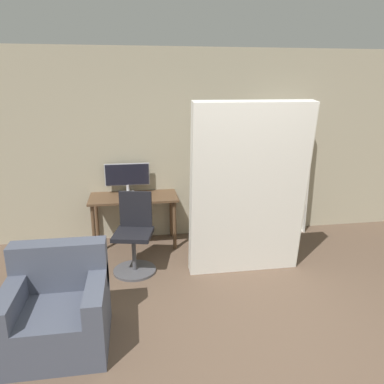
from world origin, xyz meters
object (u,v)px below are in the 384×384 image
Objects in this scene: monitor at (127,176)px; armchair at (58,309)px; office_chair at (134,240)px; bookshelf at (271,176)px; mattress_near at (249,192)px.

armchair is at bearing -105.58° from monitor.
bookshelf reaches higher than office_chair.
office_chair is at bearing -86.03° from monitor.
mattress_near is (1.39, -1.22, 0.06)m from monitor.
monitor is at bearing 138.67° from mattress_near.
monitor is 1.85m from mattress_near.
armchair is at bearing -141.21° from bookshelf.
bookshelf reaches higher than monitor.
office_chair is 0.54× the size of bookshelf.
office_chair is 0.47× the size of mattress_near.
monitor is 2.37m from armchair.
mattress_near reaches higher than monitor.
armchair is (-2.75, -2.21, -0.56)m from bookshelf.
monitor is 0.65× the size of office_chair.
bookshelf is 0.86× the size of mattress_near.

